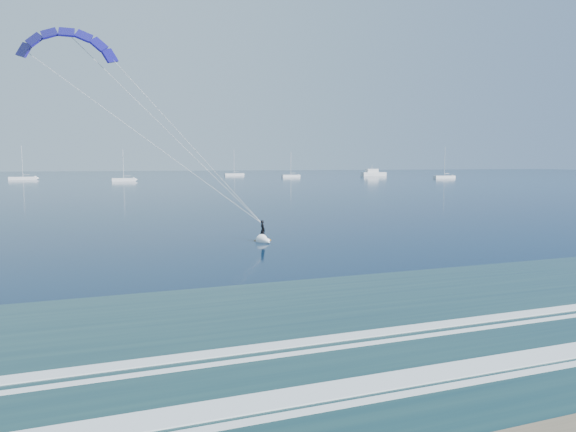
% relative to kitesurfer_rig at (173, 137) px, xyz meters
% --- Properties ---
extents(kitesurfer_rig, '(19.69, 5.33, 16.70)m').
position_rel_kitesurfer_rig_xyz_m(kitesurfer_rig, '(0.00, 0.00, 0.00)').
color(kitesurfer_rig, '#B86915').
rests_on(kitesurfer_rig, ground).
extents(motor_yacht, '(13.21, 3.52, 5.70)m').
position_rel_kitesurfer_rig_xyz_m(motor_yacht, '(126.70, 194.28, -7.10)').
color(motor_yacht, white).
rests_on(motor_yacht, ground).
extents(sailboat_2, '(10.19, 2.40, 13.53)m').
position_rel_kitesurfer_rig_xyz_m(sailboat_2, '(-34.45, 188.31, -7.84)').
color(sailboat_2, white).
rests_on(sailboat_2, ground).
extents(sailboat_3, '(8.22, 2.40, 11.47)m').
position_rel_kitesurfer_rig_xyz_m(sailboat_3, '(2.44, 155.77, -7.86)').
color(sailboat_3, white).
rests_on(sailboat_3, ground).
extents(sailboat_4, '(10.28, 2.40, 13.77)m').
position_rel_kitesurfer_rig_xyz_m(sailboat_4, '(61.33, 226.83, -7.84)').
color(sailboat_4, white).
rests_on(sailboat_4, ground).
extents(sailboat_5, '(8.62, 2.40, 11.78)m').
position_rel_kitesurfer_rig_xyz_m(sailboat_5, '(78.38, 186.08, -7.86)').
color(sailboat_5, white).
rests_on(sailboat_5, ground).
extents(sailboat_6, '(10.09, 2.40, 13.49)m').
position_rel_kitesurfer_rig_xyz_m(sailboat_6, '(135.25, 147.21, -7.84)').
color(sailboat_6, white).
rests_on(sailboat_6, ground).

